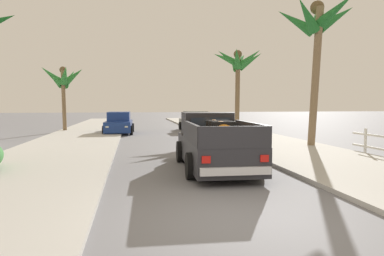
{
  "coord_description": "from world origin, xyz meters",
  "views": [
    {
      "loc": [
        -1.97,
        -5.94,
        2.12
      ],
      "look_at": [
        0.27,
        6.91,
        1.2
      ],
      "focal_mm": 32.25,
      "sensor_mm": 36.0,
      "label": 1
    }
  ],
  "objects": [
    {
      "name": "curb_left",
      "position": [
        -4.08,
        12.0,
        0.05
      ],
      "size": [
        0.16,
        60.0,
        0.1
      ],
      "primitive_type": "cube",
      "color": "silver",
      "rests_on": "ground"
    },
    {
      "name": "ground_plane",
      "position": [
        0.0,
        0.0,
        0.0
      ],
      "size": [
        160.0,
        160.0,
        0.0
      ],
      "primitive_type": "plane",
      "color": "slate"
    },
    {
      "name": "palm_tree_left_back",
      "position": [
        5.85,
        19.06,
        5.12
      ],
      "size": [
        3.89,
        4.05,
        6.18
      ],
      "color": "brown",
      "rests_on": "ground"
    },
    {
      "name": "car_left_mid",
      "position": [
        -2.89,
        19.15,
        0.71
      ],
      "size": [
        2.14,
        4.31,
        1.54
      ],
      "color": "navy",
      "rests_on": "ground"
    },
    {
      "name": "palm_tree_left_fore",
      "position": [
        6.62,
        9.19,
        5.63
      ],
      "size": [
        3.68,
        3.86,
        6.95
      ],
      "color": "#846B4C",
      "rests_on": "ground"
    },
    {
      "name": "car_right_near",
      "position": [
        2.89,
        13.85,
        0.71
      ],
      "size": [
        2.11,
        4.3,
        1.54
      ],
      "color": "#474C56",
      "rests_on": "ground"
    },
    {
      "name": "palm_tree_right_fore",
      "position": [
        -7.08,
        21.38,
        3.99
      ],
      "size": [
        3.39,
        3.79,
        4.97
      ],
      "color": "brown",
      "rests_on": "ground"
    },
    {
      "name": "curb_right",
      "position": [
        4.08,
        12.0,
        0.05
      ],
      "size": [
        0.16,
        60.0,
        0.1
      ],
      "primitive_type": "cube",
      "color": "silver",
      "rests_on": "ground"
    },
    {
      "name": "sidewalk_left",
      "position": [
        -5.05,
        12.0,
        0.06
      ],
      "size": [
        4.73,
        60.0,
        0.12
      ],
      "primitive_type": "cube",
      "color": "#B2AFA8",
      "rests_on": "ground"
    },
    {
      "name": "car_left_near",
      "position": [
        2.89,
        20.62,
        0.71
      ],
      "size": [
        2.19,
        4.33,
        1.54
      ],
      "color": "slate",
      "rests_on": "ground"
    },
    {
      "name": "sidewalk_right",
      "position": [
        5.05,
        12.0,
        0.06
      ],
      "size": [
        4.73,
        60.0,
        0.12
      ],
      "primitive_type": "cube",
      "color": "#B2AFA8",
      "rests_on": "ground"
    },
    {
      "name": "pickup_truck",
      "position": [
        0.68,
        5.02,
        0.81
      ],
      "size": [
        2.36,
        5.28,
        1.8
      ],
      "color": "#28282D",
      "rests_on": "ground"
    }
  ]
}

